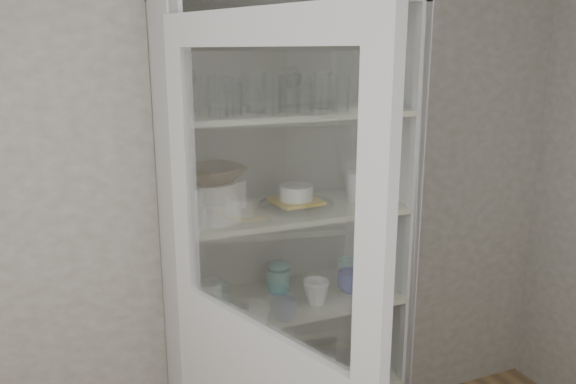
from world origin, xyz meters
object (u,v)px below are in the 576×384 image
object	(u,v)px
terracotta_bowl	(211,174)
mug_white	(316,292)
pantry_cabinet	(283,273)
measuring_cups	(231,311)
mug_teal	(349,270)
cream_bowl	(211,190)
goblet_0	(186,87)
goblet_2	(295,88)
tin_box	(341,363)
plate_stack_back	(224,192)
plate_stack_front	(212,209)
grey_bowl_stack	(361,186)
mug_blue	(351,282)
goblet_3	(367,82)
yellow_trivet	(296,201)
cream_dish	(262,377)
goblet_1	(294,88)
glass_platter	(296,205)
teal_jar	(279,278)
white_canister	(210,296)
white_ramekin	(297,193)

from	to	relation	value
terracotta_bowl	mug_white	size ratio (longest dim) A/B	2.25
pantry_cabinet	terracotta_bowl	xyz separation A→B (m)	(-0.34, -0.12, 0.50)
measuring_cups	mug_teal	bearing A→B (deg)	13.39
cream_bowl	goblet_0	bearing A→B (deg)	107.68
goblet_2	tin_box	world-z (taller)	goblet_2
plate_stack_back	measuring_cups	size ratio (longest dim) A/B	1.78
measuring_cups	plate_stack_front	bearing A→B (deg)	147.36
grey_bowl_stack	mug_blue	xyz separation A→B (m)	(-0.07, -0.06, -0.41)
goblet_3	yellow_trivet	xyz separation A→B (m)	(-0.38, -0.10, -0.47)
pantry_cabinet	mug_white	bearing A→B (deg)	-66.29
cream_dish	goblet_0	bearing A→B (deg)	158.98
goblet_1	cream_dish	size ratio (longest dim) A/B	0.59
goblet_2	cream_dish	xyz separation A→B (m)	(-0.21, -0.12, -1.24)
goblet_2	yellow_trivet	size ratio (longest dim) A/B	0.83
glass_platter	teal_jar	xyz separation A→B (m)	(-0.05, 0.08, -0.35)
grey_bowl_stack	white_canister	bearing A→B (deg)	179.28
goblet_3	terracotta_bowl	distance (m)	0.83
pantry_cabinet	plate_stack_back	bearing A→B (deg)	165.23
goblet_0	glass_platter	size ratio (longest dim) A/B	0.60
plate_stack_front	measuring_cups	distance (m)	0.43
glass_platter	plate_stack_front	bearing A→B (deg)	-173.90
pantry_cabinet	measuring_cups	bearing A→B (deg)	-151.59
cream_bowl	yellow_trivet	size ratio (longest dim) A/B	1.12
goblet_3	mug_white	world-z (taller)	goblet_3
terracotta_bowl	mug_blue	size ratio (longest dim) A/B	2.04
plate_stack_front	cream_dish	world-z (taller)	plate_stack_front
mug_white	white_canister	size ratio (longest dim) A/B	0.92
mug_teal	grey_bowl_stack	bearing A→B (deg)	-63.56
goblet_3	cream_dish	xyz separation A→B (m)	(-0.54, -0.10, -1.25)
glass_platter	white_ramekin	bearing A→B (deg)	0.00
mug_blue	mug_white	bearing A→B (deg)	-148.95
terracotta_bowl	yellow_trivet	distance (m)	0.40
mug_blue	measuring_cups	size ratio (longest dim) A/B	1.14
yellow_trivet	measuring_cups	bearing A→B (deg)	-166.72
goblet_0	white_ramekin	distance (m)	0.61
grey_bowl_stack	glass_platter	bearing A→B (deg)	-178.80
plate_stack_front	white_canister	world-z (taller)	plate_stack_front
cream_bowl	measuring_cups	bearing A→B (deg)	-32.64
pantry_cabinet	goblet_1	bearing A→B (deg)	23.80
mug_white	white_canister	bearing A→B (deg)	143.89
teal_jar	white_canister	size ratio (longest dim) A/B	1.00
yellow_trivet	white_canister	bearing A→B (deg)	177.71
goblet_3	white_canister	xyz separation A→B (m)	(-0.76, -0.09, -0.83)
grey_bowl_stack	mug_white	world-z (taller)	grey_bowl_stack
teal_jar	measuring_cups	world-z (taller)	teal_jar
pantry_cabinet	grey_bowl_stack	bearing A→B (deg)	-12.16
white_canister	tin_box	world-z (taller)	white_canister
yellow_trivet	tin_box	bearing A→B (deg)	-5.20
plate_stack_front	plate_stack_back	world-z (taller)	plate_stack_back
measuring_cups	pantry_cabinet	bearing A→B (deg)	28.41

